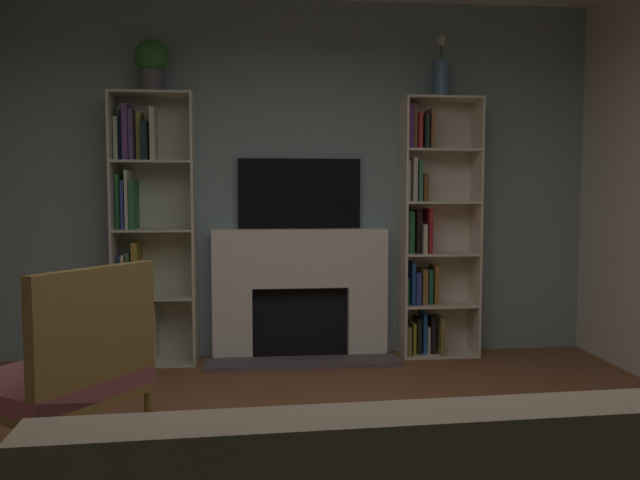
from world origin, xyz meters
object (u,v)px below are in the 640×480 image
bookshelf_right (430,234)px  vase_with_flowers (442,75)px  potted_plant (152,63)px  bookshelf_left (146,230)px  tv (299,194)px  armchair (65,374)px  fireplace (300,291)px

bookshelf_right → vase_with_flowers: vase_with_flowers is taller
potted_plant → vase_with_flowers: (2.24, -0.00, -0.05)m
bookshelf_right → vase_with_flowers: bearing=-31.8°
vase_with_flowers → bookshelf_left: bearing=179.3°
tv → vase_with_flowers: size_ratio=2.02×
vase_with_flowers → armchair: vase_with_flowers is taller
potted_plant → armchair: 2.79m
potted_plant → bookshelf_left: bearing=158.8°
bookshelf_left → vase_with_flowers: (2.31, -0.03, 1.21)m
tv → vase_with_flowers: bearing=-6.2°
tv → potted_plant: potted_plant is taller
tv → bookshelf_right: bearing=-4.2°
tv → armchair: (-1.19, -2.28, -0.78)m
bookshelf_right → potted_plant: bearing=-178.9°
bookshelf_right → armchair: (-2.24, -2.21, -0.45)m
tv → bookshelf_left: bookshelf_left is taller
bookshelf_right → armchair: 3.18m
armchair → bookshelf_right: bearing=44.6°
bookshelf_left → vase_with_flowers: bearing=-0.7°
bookshelf_left → bookshelf_right: 2.24m
armchair → tv: bearing=62.5°
tv → potted_plant: size_ratio=2.45×
potted_plant → vase_with_flowers: size_ratio=0.82×
tv → potted_plant: 1.49m
potted_plant → vase_with_flowers: vase_with_flowers is taller
fireplace → bookshelf_right: size_ratio=0.72×
tv → armchair: bearing=-117.5°
bookshelf_left → potted_plant: (0.07, -0.03, 1.26)m
bookshelf_right → armchair: size_ratio=2.05×
fireplace → bookshelf_left: (-1.19, -0.02, 0.50)m
bookshelf_right → potted_plant: (-2.17, -0.04, 1.31)m
fireplace → potted_plant: 2.09m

